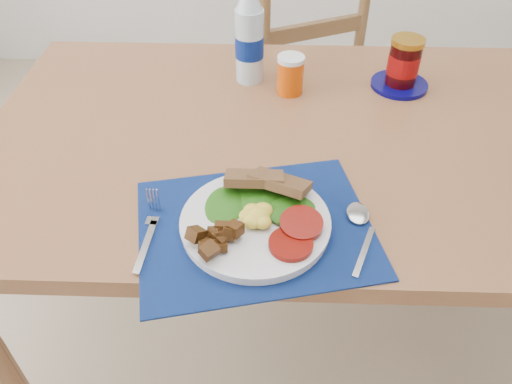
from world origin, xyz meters
TOP-DOWN VIEW (x-y plane):
  - ground at (0.00, 0.00)m, footprint 4.00×4.00m
  - table at (0.00, 0.20)m, footprint 1.40×0.90m
  - chair_far at (0.06, 0.93)m, footprint 0.55×0.54m
  - placemat at (-0.06, -0.12)m, footprint 0.49×0.42m
  - breakfast_plate at (-0.06, -0.12)m, footprint 0.27×0.27m
  - fork at (-0.25, -0.13)m, footprint 0.03×0.18m
  - spoon at (0.13, -0.11)m, footprint 0.06×0.18m
  - water_bottle at (-0.09, 0.44)m, footprint 0.07×0.07m
  - juice_glass at (0.01, 0.38)m, footprint 0.07×0.07m
  - jam_on_saucer at (0.30, 0.41)m, footprint 0.15×0.15m

SIDE VIEW (x-z plane):
  - ground at x=0.00m, z-range 0.00..0.00m
  - chair_far at x=0.06m, z-range 0.01..1.15m
  - table at x=0.00m, z-range 0.29..1.04m
  - placemat at x=-0.06m, z-range 0.75..0.75m
  - fork at x=-0.25m, z-range 0.75..0.76m
  - spoon at x=0.13m, z-range 0.75..0.76m
  - breakfast_plate at x=-0.06m, z-range 0.74..0.81m
  - juice_glass at x=0.01m, z-range 0.75..0.84m
  - jam_on_saucer at x=0.30m, z-range 0.74..0.87m
  - water_bottle at x=-0.09m, z-range 0.73..0.99m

